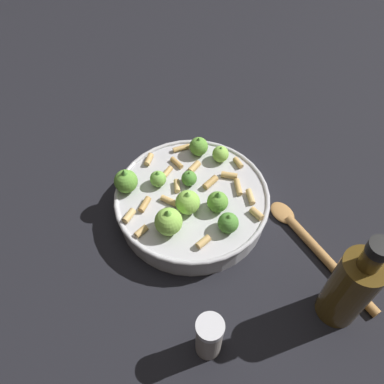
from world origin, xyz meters
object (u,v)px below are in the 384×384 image
object	(u,v)px
cooking_pan	(191,201)
pepper_shaker	(209,337)
olive_oil_bottle	(351,287)
wooden_spoon	(314,247)

from	to	relation	value
cooking_pan	pepper_shaker	distance (m)	0.25
olive_oil_bottle	pepper_shaker	bearing A→B (deg)	5.90
pepper_shaker	olive_oil_bottle	bearing A→B (deg)	-174.10
cooking_pan	wooden_spoon	world-z (taller)	cooking_pan
pepper_shaker	wooden_spoon	size ratio (longest dim) A/B	0.38
cooking_pan	wooden_spoon	size ratio (longest dim) A/B	1.13
pepper_shaker	wooden_spoon	distance (m)	0.25
cooking_pan	olive_oil_bottle	size ratio (longest dim) A/B	1.40
pepper_shaker	olive_oil_bottle	size ratio (longest dim) A/B	0.47
cooking_pan	wooden_spoon	distance (m)	0.23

